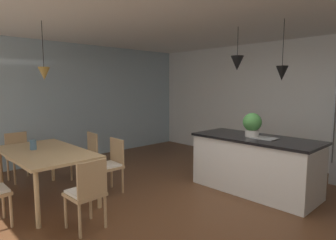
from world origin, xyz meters
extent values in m
cube|color=brown|center=(0.00, 0.00, -0.02)|extent=(10.00, 8.40, 0.04)
cube|color=white|center=(0.00, 0.00, 2.76)|extent=(10.00, 8.40, 0.12)
cube|color=white|center=(0.00, 3.26, 1.35)|extent=(10.00, 0.12, 2.70)
cube|color=#9EB7C6|center=(-4.06, 0.00, 1.35)|extent=(0.06, 8.40, 2.70)
cube|color=tan|center=(-2.00, -1.34, 0.74)|extent=(1.80, 1.00, 0.04)
cylinder|color=tan|center=(-2.82, -0.92, 0.37)|extent=(0.06, 0.06, 0.74)
cylinder|color=tan|center=(-1.18, -0.92, 0.37)|extent=(0.06, 0.06, 0.74)
cylinder|color=tan|center=(-2.82, -1.76, 0.37)|extent=(0.06, 0.06, 0.74)
cylinder|color=tan|center=(-1.18, -1.76, 0.37)|extent=(0.06, 0.06, 0.74)
cube|color=tan|center=(-3.22, -1.34, 0.43)|extent=(0.42, 0.42, 0.04)
cube|color=white|center=(-3.22, -1.34, 0.47)|extent=(0.38, 0.38, 0.03)
cube|color=tan|center=(-3.40, -1.35, 0.66)|extent=(0.05, 0.38, 0.42)
cylinder|color=tan|center=(-3.06, -1.16, 0.21)|extent=(0.04, 0.04, 0.41)
cylinder|color=tan|center=(-3.05, -1.50, 0.21)|extent=(0.04, 0.04, 0.41)
cylinder|color=tan|center=(-3.40, -1.18, 0.21)|extent=(0.04, 0.04, 0.41)
cylinder|color=tan|center=(-3.39, -1.52, 0.21)|extent=(0.04, 0.04, 0.41)
cube|color=tan|center=(-0.78, -1.34, 0.43)|extent=(0.42, 0.42, 0.04)
cube|color=white|center=(-0.78, -1.34, 0.47)|extent=(0.37, 0.37, 0.03)
cube|color=tan|center=(-0.60, -1.33, 0.66)|extent=(0.04, 0.38, 0.42)
cylinder|color=tan|center=(-0.94, -1.51, 0.21)|extent=(0.04, 0.04, 0.41)
cylinder|color=tan|center=(-0.96, -1.17, 0.21)|extent=(0.04, 0.04, 0.41)
cylinder|color=tan|center=(-0.60, -1.50, 0.21)|extent=(0.04, 0.04, 0.41)
cylinder|color=tan|center=(-0.62, -1.16, 0.21)|extent=(0.04, 0.04, 0.41)
cube|color=tan|center=(-2.41, -0.52, 0.43)|extent=(0.43, 0.43, 0.04)
cube|color=white|center=(-2.41, -0.52, 0.47)|extent=(0.38, 0.38, 0.03)
cube|color=tan|center=(-2.40, -0.34, 0.66)|extent=(0.38, 0.06, 0.42)
cylinder|color=tan|center=(-2.25, -0.70, 0.21)|extent=(0.04, 0.04, 0.41)
cylinder|color=tan|center=(-2.59, -0.67, 0.21)|extent=(0.04, 0.04, 0.41)
cylinder|color=tan|center=(-2.23, -0.36, 0.21)|extent=(0.04, 0.04, 0.41)
cylinder|color=tan|center=(-2.57, -0.33, 0.21)|extent=(0.04, 0.04, 0.41)
cylinder|color=tan|center=(-1.77, -1.99, 0.21)|extent=(0.04, 0.04, 0.41)
cylinder|color=tan|center=(-1.43, -1.99, 0.21)|extent=(0.04, 0.04, 0.41)
cube|color=tan|center=(-1.60, -0.52, 0.43)|extent=(0.41, 0.41, 0.04)
cube|color=white|center=(-1.60, -0.52, 0.47)|extent=(0.37, 0.37, 0.03)
cube|color=tan|center=(-1.59, -0.34, 0.66)|extent=(0.38, 0.04, 0.42)
cylinder|color=tan|center=(-1.43, -0.69, 0.21)|extent=(0.04, 0.04, 0.41)
cylinder|color=tan|center=(-1.77, -0.68, 0.21)|extent=(0.04, 0.04, 0.41)
cylinder|color=tan|center=(-1.42, -0.35, 0.21)|extent=(0.04, 0.04, 0.41)
cylinder|color=tan|center=(-1.76, -0.34, 0.21)|extent=(0.04, 0.04, 0.41)
cube|color=white|center=(-0.01, 1.28, 0.44)|extent=(1.94, 0.83, 0.88)
cube|color=black|center=(-0.01, 1.28, 0.88)|extent=(2.00, 0.89, 0.04)
cube|color=gray|center=(0.15, 1.28, 0.91)|extent=(0.36, 0.30, 0.01)
cylinder|color=#4C4C4C|center=(0.78, 2.52, 0.99)|extent=(0.02, 0.02, 1.19)
cylinder|color=black|center=(-2.19, -1.22, 2.36)|extent=(0.01, 0.01, 0.69)
cone|color=olive|center=(-2.19, -1.22, 1.92)|extent=(0.18, 0.18, 0.20)
cylinder|color=black|center=(-0.40, 1.28, 2.46)|extent=(0.01, 0.01, 0.47)
cone|color=black|center=(-0.40, 1.28, 2.11)|extent=(0.22, 0.22, 0.24)
cylinder|color=black|center=(0.38, 1.28, 2.36)|extent=(0.01, 0.01, 0.68)
cone|color=black|center=(0.38, 1.28, 1.92)|extent=(0.18, 0.18, 0.22)
cylinder|color=beige|center=(-0.08, 1.28, 0.96)|extent=(0.22, 0.22, 0.11)
sphere|color=#478C42|center=(-0.08, 1.28, 1.14)|extent=(0.30, 0.30, 0.30)
cylinder|color=slate|center=(-2.21, -1.43, 0.84)|extent=(0.10, 0.10, 0.15)
camera|label=1|loc=(2.31, -2.90, 1.73)|focal=30.53mm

